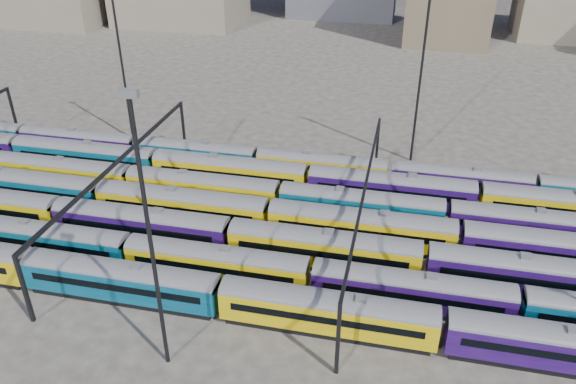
% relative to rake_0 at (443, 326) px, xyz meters
% --- Properties ---
extents(ground, '(500.00, 500.00, 0.00)m').
position_rel_rake_0_xyz_m(ground, '(-18.91, 15.00, -2.72)').
color(ground, '#3E3834').
rests_on(ground, ground).
extents(rake_0, '(126.31, 3.08, 5.19)m').
position_rel_rake_0_xyz_m(rake_0, '(0.00, 0.00, 0.00)').
color(rake_0, black).
rests_on(rake_0, ground).
extents(rake_1, '(101.01, 2.96, 4.98)m').
position_rel_rake_0_xyz_m(rake_1, '(-23.26, 5.00, -0.11)').
color(rake_1, black).
rests_on(rake_1, ground).
extents(rake_2, '(129.55, 3.16, 5.33)m').
position_rel_rake_0_xyz_m(rake_2, '(-23.43, 10.00, 0.07)').
color(rake_2, black).
rests_on(rake_2, ground).
extents(rake_3, '(110.03, 3.22, 5.44)m').
position_rel_rake_0_xyz_m(rake_3, '(-9.04, 15.00, 0.13)').
color(rake_3, black).
rests_on(rake_3, ground).
extents(rake_4, '(103.19, 3.02, 5.09)m').
position_rel_rake_0_xyz_m(rake_4, '(-30.34, 20.00, -0.05)').
color(rake_4, black).
rests_on(rake_4, ground).
extents(rake_5, '(131.22, 3.20, 5.40)m').
position_rel_rake_0_xyz_m(rake_5, '(-39.20, 25.00, 0.11)').
color(rake_5, black).
rests_on(rake_5, ground).
extents(rake_6, '(113.55, 2.77, 4.65)m').
position_rel_rake_0_xyz_m(rake_6, '(-25.74, 30.00, -0.28)').
color(rake_6, black).
rests_on(rake_6, ground).
extents(gantry_1, '(0.35, 40.35, 8.03)m').
position_rel_rake_0_xyz_m(gantry_1, '(-38.91, 15.00, 4.06)').
color(gantry_1, black).
rests_on(gantry_1, ground).
extents(gantry_2, '(0.35, 40.35, 8.03)m').
position_rel_rake_0_xyz_m(gantry_2, '(-8.91, 15.00, 4.06)').
color(gantry_2, black).
rests_on(gantry_2, ground).
extents(mast_1, '(1.40, 0.50, 25.60)m').
position_rel_rake_0_xyz_m(mast_1, '(-48.91, 37.00, 11.24)').
color(mast_1, black).
rests_on(mast_1, ground).
extents(mast_2, '(1.40, 0.50, 25.60)m').
position_rel_rake_0_xyz_m(mast_2, '(-23.91, -7.00, 11.24)').
color(mast_2, black).
rests_on(mast_2, ground).
extents(mast_3, '(1.40, 0.50, 25.60)m').
position_rel_rake_0_xyz_m(mast_3, '(-3.91, 39.00, 11.24)').
color(mast_3, black).
rests_on(mast_3, ground).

